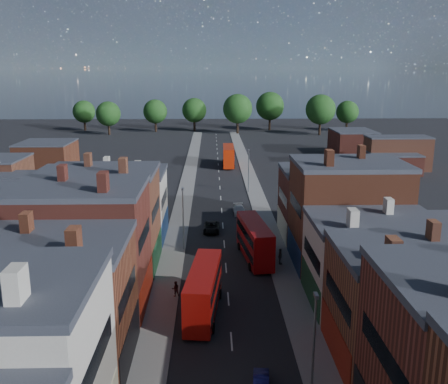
{
  "coord_description": "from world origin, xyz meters",
  "views": [
    {
      "loc": [
        -1.59,
        -29.83,
        22.43
      ],
      "look_at": [
        0.0,
        33.12,
        6.8
      ],
      "focal_mm": 40.0,
      "sensor_mm": 36.0,
      "label": 1
    }
  ],
  "objects": [
    {
      "name": "lamp_post_1",
      "position": [
        5.2,
        0.0,
        4.7
      ],
      "size": [
        0.25,
        0.7,
        8.12
      ],
      "color": "slate",
      "rests_on": "ground"
    },
    {
      "name": "terrace_west",
      "position": [
        -14.0,
        0.0,
        5.9
      ],
      "size": [
        12.0,
        80.0,
        11.81
      ],
      "primitive_type": "cube",
      "color": "brown",
      "rests_on": "ground"
    },
    {
      "name": "lamp_post_2",
      "position": [
        -5.2,
        30.0,
        4.7
      ],
      "size": [
        0.25,
        0.7,
        8.12
      ],
      "color": "slate",
      "rests_on": "ground"
    },
    {
      "name": "bus_1",
      "position": [
        3.5,
        26.63,
        2.49
      ],
      "size": [
        3.78,
        10.89,
        4.61
      ],
      "rotation": [
        0.0,
        0.0,
        0.13
      ],
      "color": "#9E0909",
      "rests_on": "ground"
    },
    {
      "name": "bus_2",
      "position": [
        2.39,
        85.79,
        2.54
      ],
      "size": [
        2.92,
        10.95,
        4.71
      ],
      "rotation": [
        0.0,
        0.0,
        -0.02
      ],
      "color": "red",
      "rests_on": "ground"
    },
    {
      "name": "car_1",
      "position": [
        1.85,
        1.35,
        0.54
      ],
      "size": [
        1.46,
        3.37,
        1.08
      ],
      "primitive_type": "imported",
      "rotation": [
        0.0,
        0.0,
        -0.1
      ],
      "color": "#13124F",
      "rests_on": "ground"
    },
    {
      "name": "lamp_post_3",
      "position": [
        5.2,
        60.0,
        4.7
      ],
      "size": [
        0.25,
        0.7,
        8.12
      ],
      "color": "slate",
      "rests_on": "ground"
    },
    {
      "name": "ped_3",
      "position": [
        6.37,
        24.75,
        1.08
      ],
      "size": [
        0.78,
        1.22,
        1.92
      ],
      "primitive_type": "imported",
      "rotation": [
        0.0,
        0.0,
        1.31
      ],
      "color": "#5E5950",
      "rests_on": "pavement_east"
    },
    {
      "name": "terrace_east",
      "position": [
        14.0,
        0.0,
        5.9
      ],
      "size": [
        12.0,
        80.0,
        11.81
      ],
      "primitive_type": "cube",
      "color": "brown",
      "rests_on": "ground"
    },
    {
      "name": "car_2",
      "position": [
        -1.67,
        37.3,
        0.66
      ],
      "size": [
        2.35,
        4.81,
        1.32
      ],
      "primitive_type": "imported",
      "rotation": [
        0.0,
        0.0,
        -0.04
      ],
      "color": "black",
      "rests_on": "ground"
    },
    {
      "name": "pavement_east",
      "position": [
        6.5,
        50.0,
        0.06
      ],
      "size": [
        3.0,
        200.0,
        0.12
      ],
      "primitive_type": "cube",
      "color": "gray",
      "rests_on": "ground"
    },
    {
      "name": "ped_1",
      "position": [
        -5.3,
        16.57,
        0.92
      ],
      "size": [
        0.85,
        0.58,
        1.6
      ],
      "primitive_type": "imported",
      "rotation": [
        0.0,
        0.0,
        3.35
      ],
      "color": "#3A1817",
      "rests_on": "pavement_west"
    },
    {
      "name": "car_3",
      "position": [
        2.73,
        46.07,
        0.64
      ],
      "size": [
        1.94,
        4.49,
        1.29
      ],
      "primitive_type": "imported",
      "rotation": [
        0.0,
        0.0,
        0.03
      ],
      "color": "silver",
      "rests_on": "ground"
    },
    {
      "name": "pavement_west",
      "position": [
        -6.5,
        50.0,
        0.06
      ],
      "size": [
        3.0,
        200.0,
        0.12
      ],
      "primitive_type": "cube",
      "color": "gray",
      "rests_on": "ground"
    },
    {
      "name": "bus_0",
      "position": [
        -2.41,
        12.89,
        2.46
      ],
      "size": [
        3.52,
        10.73,
        4.55
      ],
      "rotation": [
        0.0,
        0.0,
        -0.11
      ],
      "color": "#A40D09",
      "rests_on": "ground"
    }
  ]
}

